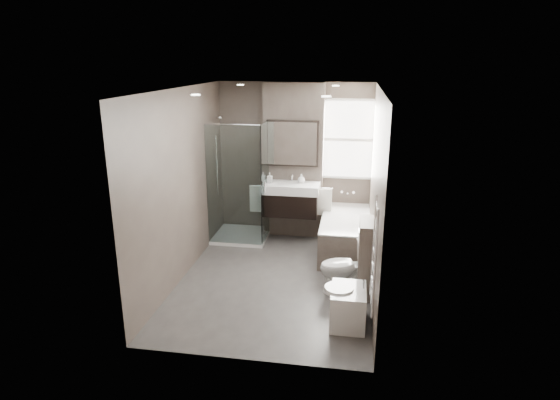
% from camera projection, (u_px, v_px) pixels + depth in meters
% --- Properties ---
extents(room, '(2.70, 3.90, 2.70)m').
position_uv_depth(room, '(276.00, 189.00, 6.22)').
color(room, '#464340').
rests_on(room, ground).
extents(vanity_pier, '(1.00, 0.25, 2.60)m').
position_uv_depth(vanity_pier, '(294.00, 161.00, 7.89)').
color(vanity_pier, '#524841').
rests_on(vanity_pier, ground).
extents(vanity, '(0.95, 0.47, 0.66)m').
position_uv_depth(vanity, '(291.00, 199.00, 7.72)').
color(vanity, black).
rests_on(vanity, vanity_pier).
extents(mirror_cabinet, '(0.86, 0.08, 0.76)m').
position_uv_depth(mirror_cabinet, '(292.00, 143.00, 7.64)').
color(mirror_cabinet, black).
rests_on(mirror_cabinet, vanity_pier).
extents(towel_left, '(0.24, 0.06, 0.44)m').
position_uv_depth(towel_left, '(257.00, 199.00, 7.80)').
color(towel_left, silver).
rests_on(towel_left, vanity_pier).
extents(towel_right, '(0.24, 0.06, 0.44)m').
position_uv_depth(towel_right, '(324.00, 202.00, 7.63)').
color(towel_right, silver).
rests_on(towel_right, vanity_pier).
extents(shower_enclosure, '(0.90, 0.90, 2.00)m').
position_uv_depth(shower_enclosure, '(246.00, 212.00, 7.84)').
color(shower_enclosure, white).
rests_on(shower_enclosure, ground).
extents(bathtub, '(0.75, 1.60, 0.57)m').
position_uv_depth(bathtub, '(345.00, 233.00, 7.40)').
color(bathtub, '#524841').
rests_on(bathtub, ground).
extents(window, '(0.98, 0.06, 1.33)m').
position_uv_depth(window, '(348.00, 140.00, 7.74)').
color(window, white).
rests_on(window, room).
extents(toilet, '(0.77, 0.57, 0.69)m').
position_uv_depth(toilet, '(346.00, 267.00, 6.12)').
color(toilet, white).
rests_on(toilet, ground).
extents(cistern_box, '(0.19, 0.55, 1.00)m').
position_uv_depth(cistern_box, '(365.00, 258.00, 6.03)').
color(cistern_box, '#524841').
rests_on(cistern_box, ground).
extents(bidet, '(0.47, 0.55, 0.57)m').
position_uv_depth(bidet, '(347.00, 305.00, 5.39)').
color(bidet, white).
rests_on(bidet, ground).
extents(towel_radiator, '(0.03, 0.49, 1.10)m').
position_uv_depth(towel_radiator, '(374.00, 255.00, 4.56)').
color(towel_radiator, silver).
rests_on(towel_radiator, room).
extents(soap_bottle_a, '(0.08, 0.08, 0.17)m').
position_uv_depth(soap_bottle_a, '(270.00, 178.00, 7.66)').
color(soap_bottle_a, white).
rests_on(soap_bottle_a, vanity).
extents(soap_bottle_b, '(0.12, 0.12, 0.15)m').
position_uv_depth(soap_bottle_b, '(301.00, 178.00, 7.67)').
color(soap_bottle_b, white).
rests_on(soap_bottle_b, vanity).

